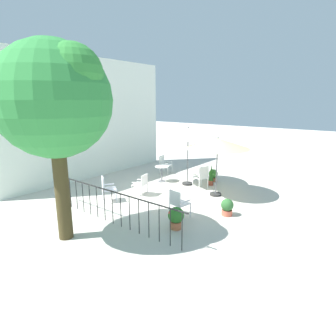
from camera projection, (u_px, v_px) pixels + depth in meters
ground_plane at (171, 195)px, 10.71m from camera, size 60.00×60.00×0.00m
villa_facade at (92, 119)px, 12.84m from camera, size 8.79×0.30×5.45m
terrace_railing at (108, 200)px, 8.20m from camera, size 0.03×5.70×1.01m
shade_tree at (55, 100)px, 6.63m from camera, size 2.91×2.77×4.94m
patio_umbrella_0 at (188, 133)px, 11.56m from camera, size 2.44×2.44×2.50m
patio_umbrella_1 at (218, 144)px, 10.24m from camera, size 2.34×2.34×2.26m
cafe_table_0 at (162, 171)px, 12.41m from camera, size 0.62×0.62×0.71m
patio_chair_0 at (178, 202)px, 8.55m from camera, size 0.57×0.57×0.89m
patio_chair_1 at (107, 187)px, 9.92m from camera, size 0.64×0.64×0.93m
patio_chair_2 at (164, 163)px, 13.92m from camera, size 0.58×0.58×0.87m
patio_chair_3 at (202, 176)px, 11.34m from camera, size 0.61×0.61×0.96m
patio_chair_4 at (141, 183)px, 10.61m from camera, size 0.61×0.58×0.83m
potted_plant_0 at (227, 207)px, 8.77m from camera, size 0.40×0.40×0.55m
potted_plant_1 at (211, 175)px, 11.89m from camera, size 0.22×0.22×0.90m
potted_plant_2 at (176, 217)px, 7.82m from camera, size 0.46×0.46×0.65m
potted_plant_3 at (213, 175)px, 12.51m from camera, size 0.40×0.40×0.55m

